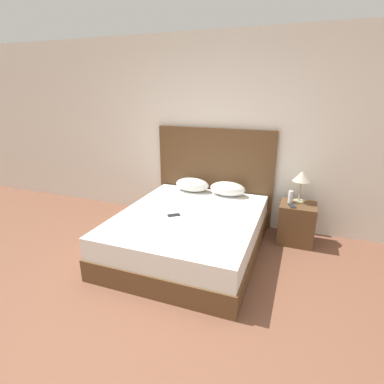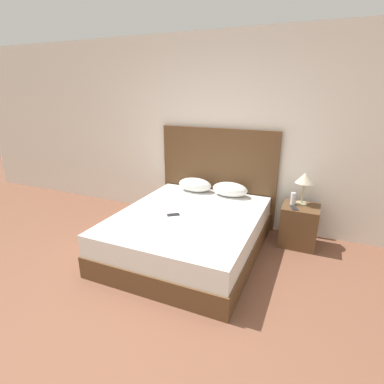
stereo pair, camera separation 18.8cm
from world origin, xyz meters
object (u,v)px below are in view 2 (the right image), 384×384
Objects in this scene: table_lamp at (305,180)px; phone_on_bed at (173,215)px; bed at (189,233)px; nightstand at (299,225)px; phone_on_nightstand at (294,208)px.

phone_on_bed is at bearing -146.15° from table_lamp.
bed is 0.32m from phone_on_bed.
table_lamp is (-0.01, 0.08, 0.60)m from nightstand.
phone_on_nightstand reaches higher than bed.
bed is 1.61m from table_lamp.
bed is 12.50× the size of phone_on_bed.
phone_on_bed is 1.52m from phone_on_nightstand.
table_lamp is at bearing 33.67° from bed.
bed is at bearing 35.26° from phone_on_bed.
nightstand is (1.24, 0.74, 0.02)m from bed.
table_lamp reaches higher than phone_on_bed.
table_lamp is 0.38m from phone_on_nightstand.
nightstand reaches higher than bed.
phone_on_nightstand is (1.32, 0.74, 0.03)m from phone_on_bed.
nightstand is at bearing 53.96° from phone_on_nightstand.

